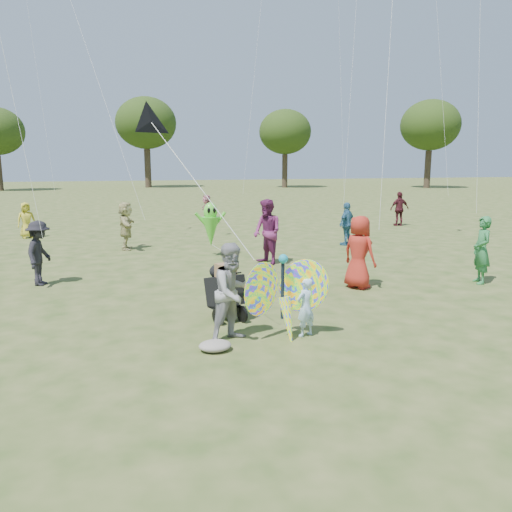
{
  "coord_description": "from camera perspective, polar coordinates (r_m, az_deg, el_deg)",
  "views": [
    {
      "loc": [
        -3.07,
        -8.09,
        2.97
      ],
      "look_at": [
        -0.2,
        1.5,
        1.1
      ],
      "focal_mm": 35.0,
      "sensor_mm": 36.0,
      "label": 1
    }
  ],
  "objects": [
    {
      "name": "crowd_d",
      "position": [
        17.87,
        -14.64,
        3.37
      ],
      "size": [
        0.66,
        1.59,
        1.66
      ],
      "primitive_type": "imported",
      "rotation": [
        0.0,
        0.0,
        1.46
      ],
      "color": "tan",
      "rests_on": "ground"
    },
    {
      "name": "crowd_c",
      "position": [
        18.52,
        10.34,
        3.64
      ],
      "size": [
        0.98,
        0.82,
        1.57
      ],
      "primitive_type": "imported",
      "rotation": [
        0.0,
        0.0,
        3.72
      ],
      "color": "#32678B",
      "rests_on": "ground"
    },
    {
      "name": "jogging_stroller",
      "position": [
        9.68,
        -3.59,
        -3.53
      ],
      "size": [
        0.73,
        1.13,
        1.09
      ],
      "rotation": [
        0.0,
        0.0,
        0.35
      ],
      "color": "black",
      "rests_on": "ground"
    },
    {
      "name": "adult_man",
      "position": [
        8.38,
        -2.63,
        -4.16
      ],
      "size": [
        1.01,
        0.93,
        1.68
      ],
      "primitive_type": "imported",
      "rotation": [
        0.0,
        0.0,
        0.46
      ],
      "color": "gray",
      "rests_on": "ground"
    },
    {
      "name": "grey_bag",
      "position": [
        8.16,
        -4.7,
        -10.18
      ],
      "size": [
        0.53,
        0.43,
        0.17
      ],
      "primitive_type": "ellipsoid",
      "color": "gray",
      "rests_on": "ground"
    },
    {
      "name": "crowd_f",
      "position": [
        13.59,
        24.39,
        0.63
      ],
      "size": [
        0.57,
        0.71,
        1.69
      ],
      "primitive_type": "imported",
      "rotation": [
        0.0,
        0.0,
        4.4
      ],
      "color": "#2A713C",
      "rests_on": "ground"
    },
    {
      "name": "tree_line",
      "position": [
        53.65,
        -9.74,
        14.61
      ],
      "size": [
        91.78,
        33.6,
        10.79
      ],
      "color": "#3A2D21",
      "rests_on": "ground"
    },
    {
      "name": "crowd_j",
      "position": [
        24.96,
        -5.66,
        5.35
      ],
      "size": [
        0.66,
        1.38,
        1.43
      ],
      "primitive_type": "imported",
      "rotation": [
        0.0,
        0.0,
        4.52
      ],
      "color": "#B16576",
      "rests_on": "ground"
    },
    {
      "name": "crowd_e",
      "position": [
        14.69,
        1.29,
        2.76
      ],
      "size": [
        0.97,
        1.11,
        1.94
      ],
      "primitive_type": "imported",
      "rotation": [
        0.0,
        0.0,
        5.0
      ],
      "color": "#6F2557",
      "rests_on": "ground"
    },
    {
      "name": "child_girl",
      "position": [
        8.7,
        5.7,
        -5.82
      ],
      "size": [
        0.44,
        0.37,
        1.04
      ],
      "primitive_type": "imported",
      "rotation": [
        0.0,
        0.0,
        3.5
      ],
      "color": "#AACEF1",
      "rests_on": "ground"
    },
    {
      "name": "delta_kite_rig",
      "position": [
        9.88,
        -11.82,
        14.65
      ],
      "size": [
        1.93,
        2.19,
        2.8
      ],
      "color": "black",
      "rests_on": "ground"
    },
    {
      "name": "alien_kite",
      "position": [
        16.06,
        -5.2,
        3.39
      ],
      "size": [
        1.12,
        0.69,
        1.74
      ],
      "color": "#52D231",
      "rests_on": "ground"
    },
    {
      "name": "crowd_b",
      "position": [
        13.3,
        -23.51,
        0.3
      ],
      "size": [
        0.84,
        1.15,
        1.6
      ],
      "primitive_type": "imported",
      "rotation": [
        0.0,
        0.0,
        1.31
      ],
      "color": "black",
      "rests_on": "ground"
    },
    {
      "name": "butterfly_kite",
      "position": [
        8.49,
        3.29,
        -4.77
      ],
      "size": [
        1.74,
        0.75,
        1.67
      ],
      "color": "#F54226",
      "rests_on": "ground"
    },
    {
      "name": "crowd_h",
      "position": [
        24.86,
        16.08,
        5.21
      ],
      "size": [
        0.97,
        0.42,
        1.63
      ],
      "primitive_type": "imported",
      "rotation": [
        0.0,
        0.0,
        3.11
      ],
      "color": "#481820",
      "rests_on": "ground"
    },
    {
      "name": "crowd_a",
      "position": [
        12.15,
        11.7,
        0.43
      ],
      "size": [
        0.87,
        1.01,
        1.75
      ],
      "primitive_type": "imported",
      "rotation": [
        0.0,
        0.0,
        2.02
      ],
      "color": "#A8261A",
      "rests_on": "ground"
    },
    {
      "name": "crowd_g",
      "position": [
        21.98,
        -24.77,
        3.73
      ],
      "size": [
        0.81,
        0.66,
        1.43
      ],
      "primitive_type": "imported",
      "rotation": [
        0.0,
        0.0,
        0.33
      ],
      "color": "gold",
      "rests_on": "ground"
    },
    {
      "name": "ground",
      "position": [
        9.15,
        3.94,
        -8.39
      ],
      "size": [
        160.0,
        160.0,
        0.0
      ],
      "primitive_type": "plane",
      "color": "#51592B",
      "rests_on": "ground"
    }
  ]
}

